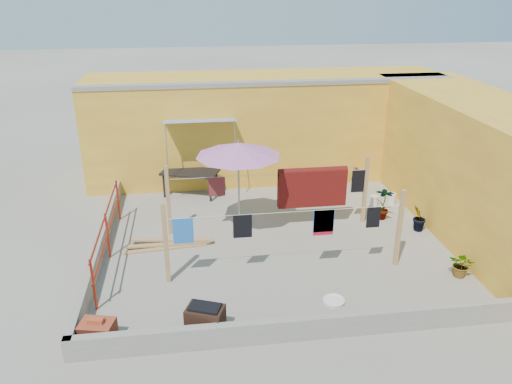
# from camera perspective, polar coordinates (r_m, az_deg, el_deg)

# --- Properties ---
(ground) EXTENTS (80.00, 80.00, 0.00)m
(ground) POSITION_cam_1_polar(r_m,az_deg,el_deg) (12.18, 2.09, -5.72)
(ground) COLOR #9E998E
(ground) RESTS_ON ground
(wall_back) EXTENTS (11.00, 3.27, 3.21)m
(wall_back) POSITION_cam_1_polar(r_m,az_deg,el_deg) (15.98, 1.07, 7.56)
(wall_back) COLOR gold
(wall_back) RESTS_ON ground
(wall_right) EXTENTS (2.40, 9.00, 3.20)m
(wall_right) POSITION_cam_1_polar(r_m,az_deg,el_deg) (13.38, 24.72, 2.30)
(wall_right) COLOR gold
(wall_right) RESTS_ON ground
(parapet_front) EXTENTS (8.30, 0.16, 0.44)m
(parapet_front) POSITION_cam_1_polar(r_m,az_deg,el_deg) (9.13, 6.05, -15.17)
(parapet_front) COLOR gray
(parapet_front) RESTS_ON ground
(parapet_left) EXTENTS (0.16, 7.30, 0.44)m
(parapet_left) POSITION_cam_1_polar(r_m,az_deg,el_deg) (12.13, -17.36, -5.80)
(parapet_left) COLOR gray
(parapet_left) RESTS_ON ground
(red_railing) EXTENTS (0.05, 4.20, 1.10)m
(red_railing) POSITION_cam_1_polar(r_m,az_deg,el_deg) (11.69, -16.67, -4.07)
(red_railing) COLOR #A72410
(red_railing) RESTS_ON ground
(clothesline_rig) EXTENTS (5.09, 2.35, 1.80)m
(clothesline_rig) POSITION_cam_1_polar(r_m,az_deg,el_deg) (12.40, 5.77, -0.07)
(clothesline_rig) COLOR tan
(clothesline_rig) RESTS_ON ground
(patio_umbrella) EXTENTS (2.42, 2.42, 2.44)m
(patio_umbrella) POSITION_cam_1_polar(r_m,az_deg,el_deg) (11.74, -2.04, 4.82)
(patio_umbrella) COLOR gray
(patio_umbrella) RESTS_ON ground
(outdoor_table) EXTENTS (1.79, 1.31, 0.75)m
(outdoor_table) POSITION_cam_1_polar(r_m,az_deg,el_deg) (14.66, -7.55, 2.12)
(outdoor_table) COLOR black
(outdoor_table) RESTS_ON ground
(brick_stack) EXTENTS (0.66, 0.55, 0.51)m
(brick_stack) POSITION_cam_1_polar(r_m,az_deg,el_deg) (9.40, -17.65, -15.04)
(brick_stack) COLOR #973522
(brick_stack) RESTS_ON ground
(lumber_pile) EXTENTS (2.12, 0.60, 0.13)m
(lumber_pile) POSITION_cam_1_polar(r_m,az_deg,el_deg) (12.12, -9.91, -5.89)
(lumber_pile) COLOR tan
(lumber_pile) RESTS_ON ground
(brazier) EXTENTS (0.76, 0.64, 0.58)m
(brazier) POSITION_cam_1_polar(r_m,az_deg,el_deg) (9.19, -5.80, -14.35)
(brazier) COLOR black
(brazier) RESTS_ON ground
(white_basin) EXTENTS (0.44, 0.44, 0.08)m
(white_basin) POSITION_cam_1_polar(r_m,az_deg,el_deg) (10.16, 8.90, -12.17)
(white_basin) COLOR silver
(white_basin) RESTS_ON ground
(water_jug_a) EXTENTS (0.23, 0.23, 0.36)m
(water_jug_a) POSITION_cam_1_polar(r_m,az_deg,el_deg) (14.67, 15.27, -0.72)
(water_jug_a) COLOR silver
(water_jug_a) RESTS_ON ground
(water_jug_b) EXTENTS (0.22, 0.22, 0.34)m
(water_jug_b) POSITION_cam_1_polar(r_m,az_deg,el_deg) (14.42, 13.34, -0.97)
(water_jug_b) COLOR silver
(water_jug_b) RESTS_ON ground
(green_hose) EXTENTS (0.50, 0.50, 0.07)m
(green_hose) POSITION_cam_1_polar(r_m,az_deg,el_deg) (15.11, 8.42, 0.07)
(green_hose) COLOR #186E24
(green_hose) RESTS_ON ground
(plant_back_a) EXTENTS (0.93, 0.90, 0.79)m
(plant_back_a) POSITION_cam_1_polar(r_m,az_deg,el_deg) (14.59, 5.14, 0.91)
(plant_back_a) COLOR #1A5418
(plant_back_a) RESTS_ON ground
(plant_back_b) EXTENTS (0.44, 0.44, 0.60)m
(plant_back_b) POSITION_cam_1_polar(r_m,az_deg,el_deg) (15.63, 11.47, 1.70)
(plant_back_b) COLOR #1A5418
(plant_back_b) RESTS_ON ground
(plant_right_a) EXTENTS (0.59, 0.54, 0.93)m
(plant_right_a) POSITION_cam_1_polar(r_m,az_deg,el_deg) (13.54, 14.43, -1.22)
(plant_right_a) COLOR #1A5418
(plant_right_a) RESTS_ON ground
(plant_right_b) EXTENTS (0.51, 0.51, 0.73)m
(plant_right_b) POSITION_cam_1_polar(r_m,az_deg,el_deg) (13.18, 18.13, -2.83)
(plant_right_b) COLOR #1A5418
(plant_right_b) RESTS_ON ground
(plant_right_c) EXTENTS (0.67, 0.67, 0.56)m
(plant_right_c) POSITION_cam_1_polar(r_m,az_deg,el_deg) (11.57, 22.49, -7.69)
(plant_right_c) COLOR #1A5418
(plant_right_c) RESTS_ON ground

